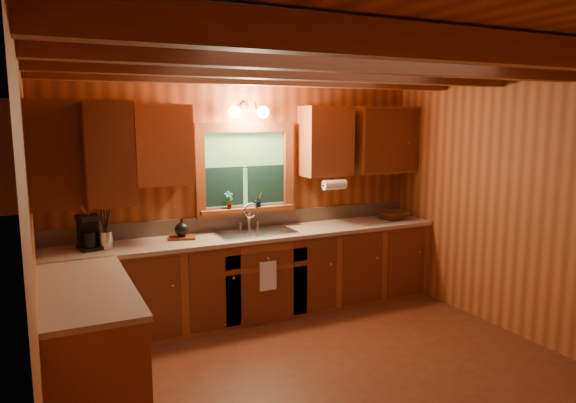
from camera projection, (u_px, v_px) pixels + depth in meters
The scene contains 20 objects.
room at pixel (333, 222), 4.09m from camera, with size 4.20×4.20×4.20m.
ceiling_beams at pixel (335, 65), 3.90m from camera, with size 4.20×2.54×0.18m.
base_cabinets at pixel (221, 291), 5.16m from camera, with size 4.20×2.22×0.86m.
countertop at pixel (221, 246), 5.10m from camera, with size 4.20×2.24×0.04m.
backsplash at pixel (245, 221), 5.82m from camera, with size 4.20×0.02×0.16m, color #9E846A.
dishwasher_panel at pixel (128, 330), 4.20m from camera, with size 0.02×0.60×0.80m, color white.
upper_cabinets at pixel (206, 146), 5.03m from camera, with size 4.19×1.77×0.78m.
window at pixel (245, 171), 5.72m from camera, with size 1.12×0.08×1.00m.
window_sill at pixel (247, 209), 5.74m from camera, with size 1.06×0.14×0.04m, color brown.
wall_sconce at pixel (249, 112), 5.51m from camera, with size 0.45×0.21×0.17m.
paper_towel_roll at pixel (334, 185), 5.84m from camera, with size 0.11×0.11×0.27m, color white.
dish_towel at pixel (268, 276), 5.34m from camera, with size 0.18×0.01×0.30m, color white.
sink at pixel (255, 237), 5.59m from camera, with size 0.82×0.48×0.43m.
coffee_maker at pixel (88, 232), 4.87m from camera, with size 0.18×0.23×0.32m.
utensil_crock at pixel (106, 239), 4.90m from camera, with size 0.13×0.13×0.37m.
cutting_board at pixel (182, 237), 5.31m from camera, with size 0.27×0.19×0.02m, color #5A2713.
teakettle at pixel (182, 229), 5.30m from camera, with size 0.14×0.14×0.18m.
wicker_basket at pixel (392, 215), 6.33m from camera, with size 0.37×0.37×0.09m, color #48230C.
potted_plant_left at pixel (229, 200), 5.62m from camera, with size 0.10×0.07×0.19m, color #5A2713.
potted_plant_right at pixel (259, 199), 5.75m from camera, with size 0.09×0.07×0.17m, color #5A2713.
Camera 1 is at (-2.05, -3.47, 2.10)m, focal length 32.96 mm.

